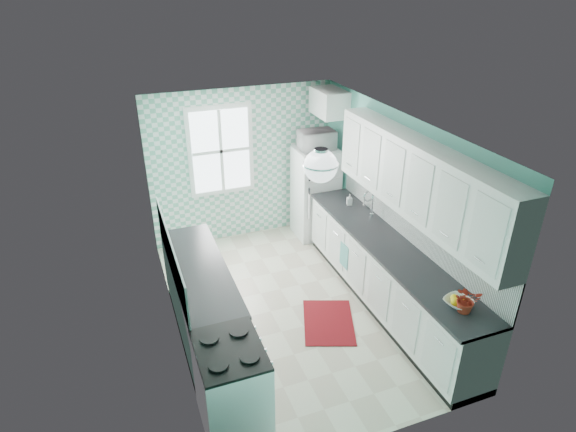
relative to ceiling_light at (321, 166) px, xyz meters
name	(u,v)px	position (x,y,z in m)	size (l,w,h in m)	color
floor	(291,307)	(0.00, 0.80, -2.33)	(3.00, 4.40, 0.02)	beige
ceiling	(292,126)	(0.00, 0.80, 0.19)	(3.00, 4.40, 0.02)	white
wall_back	(242,165)	(0.00, 3.01, -1.07)	(3.00, 0.02, 2.50)	#61BEAA
wall_front	(384,340)	(0.00, -1.41, -1.07)	(3.00, 0.02, 2.50)	#61BEAA
wall_left	(167,247)	(-1.51, 0.80, -1.07)	(0.02, 4.40, 2.50)	#61BEAA
wall_right	(397,206)	(1.51, 0.80, -1.07)	(0.02, 4.40, 2.50)	#61BEAA
accent_wall	(243,165)	(0.00, 2.99, -1.07)	(3.00, 0.01, 2.50)	#6BB599
window	(221,151)	(-0.35, 2.96, -0.77)	(1.04, 0.05, 1.44)	white
backsplash_right	(412,223)	(1.49, 0.40, -1.13)	(0.02, 3.60, 0.51)	white
backsplash_left	(171,254)	(-1.49, 0.73, -1.13)	(0.02, 2.15, 0.51)	white
upper_cabinets_right	(418,179)	(1.33, 0.20, -0.42)	(0.33, 3.20, 0.90)	white
upper_cabinet_fridge	(328,102)	(1.30, 2.63, -0.07)	(0.40, 0.74, 0.40)	white
ceiling_light	(321,166)	(0.00, 0.00, 0.00)	(0.34, 0.34, 0.35)	silver
base_cabinets_right	(387,277)	(1.20, 0.40, -1.87)	(0.60, 3.60, 0.90)	white
countertop_right	(389,246)	(1.19, 0.40, -1.40)	(0.63, 3.60, 0.04)	black
base_cabinets_left	(202,302)	(-1.20, 0.73, -1.87)	(0.60, 2.15, 0.90)	white
countertop_left	(200,270)	(-1.19, 0.73, -1.40)	(0.63, 2.15, 0.04)	black
fridge	(315,193)	(1.11, 2.57, -1.56)	(0.66, 0.66, 1.52)	white
stove	(232,385)	(-1.20, -0.72, -1.83)	(0.62, 0.78, 0.94)	white
sink	(361,219)	(1.20, 1.18, -1.39)	(0.46, 0.39, 0.53)	silver
rug	(328,322)	(0.33, 0.32, -2.32)	(0.63, 0.90, 0.01)	#640601
dish_towel	(344,256)	(0.89, 1.03, -1.84)	(0.02, 0.23, 0.35)	teal
fruit_bowl	(458,303)	(1.20, -0.93, -1.35)	(0.28, 0.28, 0.07)	white
potted_plant	(467,300)	(1.20, -1.03, -1.24)	(0.26, 0.23, 0.29)	#A00612
soap_bottle	(349,200)	(1.25, 1.64, -1.30)	(0.07, 0.08, 0.17)	#8EB8CB
microwave	(317,140)	(1.11, 2.57, -0.65)	(0.55, 0.37, 0.30)	white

